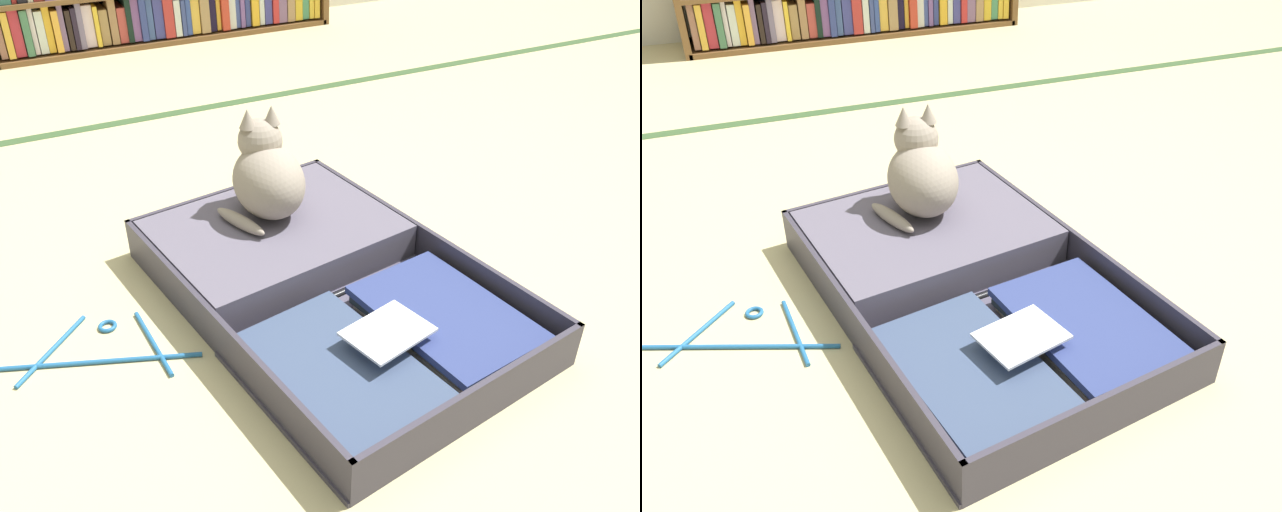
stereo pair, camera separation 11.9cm
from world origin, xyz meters
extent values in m
plane|color=#C3B685|center=(0.00, 0.00, 0.00)|extent=(10.00, 10.00, 0.00)
cube|color=#35522D|center=(0.00, 1.29, 0.00)|extent=(4.80, 0.05, 0.00)
cube|color=brown|center=(0.23, 2.24, 0.01)|extent=(1.58, 0.29, 0.02)
cube|color=gold|center=(-0.49, 2.23, 0.13)|extent=(0.03, 0.24, 0.19)
cube|color=#B52C3A|center=(-0.45, 2.24, 0.13)|extent=(0.04, 0.24, 0.20)
cube|color=#417553|center=(-0.41, 2.23, 0.13)|extent=(0.03, 0.24, 0.19)
cube|color=silver|center=(-0.38, 2.24, 0.14)|extent=(0.02, 0.24, 0.20)
cube|color=silver|center=(-0.35, 2.24, 0.12)|extent=(0.03, 0.24, 0.18)
cube|color=gold|center=(-0.32, 2.24, 0.13)|extent=(0.03, 0.24, 0.20)
cube|color=gold|center=(-0.28, 2.23, 0.12)|extent=(0.03, 0.24, 0.18)
cube|color=slate|center=(-0.26, 2.24, 0.13)|extent=(0.02, 0.24, 0.20)
cube|color=black|center=(-0.23, 2.23, 0.12)|extent=(0.02, 0.24, 0.17)
cube|color=#231A2A|center=(-0.21, 2.23, 0.12)|extent=(0.02, 0.24, 0.18)
cube|color=slate|center=(-0.18, 2.23, 0.13)|extent=(0.02, 0.24, 0.20)
cube|color=silver|center=(-0.15, 2.25, 0.12)|extent=(0.04, 0.24, 0.18)
cube|color=yellow|center=(-0.11, 2.23, 0.12)|extent=(0.02, 0.24, 0.18)
cube|color=#A07D4A|center=(-0.08, 2.24, 0.11)|extent=(0.04, 0.24, 0.16)
cube|color=#9B724A|center=(-0.04, 2.24, 0.14)|extent=(0.03, 0.24, 0.20)
cube|color=#B3413A|center=(0.00, 2.24, 0.11)|extent=(0.04, 0.24, 0.15)
cube|color=black|center=(0.03, 2.24, 0.13)|extent=(0.02, 0.24, 0.20)
cube|color=#7B4D8E|center=(0.06, 2.24, 0.14)|extent=(0.03, 0.24, 0.20)
cube|color=navy|center=(0.09, 2.23, 0.13)|extent=(0.03, 0.24, 0.19)
cube|color=#38518D|center=(0.13, 2.24, 0.12)|extent=(0.03, 0.24, 0.18)
cube|color=#363B88|center=(0.17, 2.24, 0.13)|extent=(0.04, 0.24, 0.19)
cube|color=#B6322F|center=(0.21, 2.23, 0.13)|extent=(0.04, 0.24, 0.19)
cube|color=silver|center=(0.25, 2.23, 0.12)|extent=(0.03, 0.24, 0.16)
cube|color=#374687|center=(0.28, 2.23, 0.11)|extent=(0.02, 0.24, 0.16)
cube|color=#334A95|center=(0.31, 2.23, 0.12)|extent=(0.02, 0.24, 0.18)
cube|color=gold|center=(0.34, 2.24, 0.12)|extent=(0.04, 0.24, 0.17)
cube|color=#A48152|center=(0.39, 2.23, 0.12)|extent=(0.04, 0.24, 0.16)
cube|color=black|center=(0.43, 2.24, 0.11)|extent=(0.03, 0.24, 0.16)
cube|color=gold|center=(0.46, 2.25, 0.13)|extent=(0.02, 0.24, 0.20)
cube|color=red|center=(0.49, 2.23, 0.13)|extent=(0.04, 0.24, 0.19)
cube|color=silver|center=(0.53, 2.24, 0.12)|extent=(0.03, 0.24, 0.17)
cube|color=#3D4D97|center=(0.56, 2.25, 0.13)|extent=(0.02, 0.24, 0.20)
cube|color=#6F4F94|center=(0.58, 2.24, 0.12)|extent=(0.02, 0.24, 0.16)
cube|color=navy|center=(0.61, 2.24, 0.13)|extent=(0.02, 0.24, 0.20)
cube|color=gold|center=(0.64, 2.23, 0.11)|extent=(0.04, 0.24, 0.16)
cube|color=silver|center=(0.68, 2.24, 0.11)|extent=(0.03, 0.24, 0.16)
cube|color=#3D3E8D|center=(0.71, 2.24, 0.12)|extent=(0.04, 0.24, 0.18)
cube|color=#363240|center=(0.00, -0.20, 0.01)|extent=(0.65, 0.54, 0.01)
cube|color=#363240|center=(0.04, -0.42, 0.05)|extent=(0.58, 0.10, 0.11)
cube|color=#363240|center=(-0.28, -0.25, 0.05)|extent=(0.08, 0.45, 0.11)
cube|color=#363240|center=(0.29, -0.16, 0.05)|extent=(0.08, 0.45, 0.11)
cube|color=#4E495C|center=(0.00, -0.20, 0.02)|extent=(0.62, 0.51, 0.01)
cube|color=#363240|center=(-0.07, 0.25, 0.01)|extent=(0.65, 0.54, 0.01)
cube|color=#363240|center=(-0.10, 0.46, 0.05)|extent=(0.58, 0.10, 0.11)
cube|color=#363240|center=(-0.35, 0.20, 0.05)|extent=(0.08, 0.45, 0.11)
cube|color=#363240|center=(0.21, 0.29, 0.05)|extent=(0.08, 0.45, 0.11)
cube|color=#4E495C|center=(-0.07, 0.25, 0.02)|extent=(0.62, 0.51, 0.01)
cylinder|color=black|center=(-0.03, 0.02, 0.02)|extent=(0.56, 0.11, 0.02)
cube|color=#906E9A|center=(-0.13, -0.23, 0.03)|extent=(0.32, 0.43, 0.01)
cube|color=#354B6D|center=(-0.12, -0.22, 0.04)|extent=(0.30, 0.39, 0.01)
cube|color=#374666|center=(-0.13, -0.22, 0.05)|extent=(0.31, 0.43, 0.02)
cube|color=tan|center=(0.15, -0.19, 0.03)|extent=(0.29, 0.37, 0.02)
cube|color=#252C2F|center=(0.14, -0.18, 0.05)|extent=(0.31, 0.38, 0.02)
cube|color=navy|center=(0.14, -0.19, 0.06)|extent=(0.30, 0.41, 0.02)
cube|color=white|center=(-0.02, -0.22, 0.10)|extent=(0.19, 0.16, 0.01)
cube|color=#595365|center=(-0.07, 0.25, 0.06)|extent=(0.61, 0.51, 0.09)
torus|color=white|center=(-0.12, 0.22, 0.10)|extent=(0.09, 0.09, 0.01)
cylinder|color=black|center=(-0.26, 0.43, 0.05)|extent=(0.02, 0.02, 0.10)
cylinder|color=black|center=(0.06, 0.48, 0.05)|extent=(0.02, 0.02, 0.10)
cube|color=red|center=(-0.03, -0.42, 0.04)|extent=(0.03, 0.01, 0.02)
cube|color=green|center=(0.06, -0.41, 0.07)|extent=(0.04, 0.01, 0.02)
cube|color=#EC3C2E|center=(-0.04, -0.43, 0.07)|extent=(0.03, 0.01, 0.02)
cube|color=white|center=(0.00, -0.42, 0.08)|extent=(0.04, 0.01, 0.02)
ellipsoid|color=gray|center=(-0.06, 0.30, 0.19)|extent=(0.18, 0.23, 0.17)
ellipsoid|color=gray|center=(-0.05, 0.36, 0.15)|extent=(0.12, 0.09, 0.10)
sphere|color=gray|center=(-0.05, 0.35, 0.28)|extent=(0.11, 0.11, 0.11)
cone|color=gray|center=(-0.02, 0.34, 0.35)|extent=(0.04, 0.04, 0.05)
cone|color=gray|center=(-0.08, 0.34, 0.35)|extent=(0.04, 0.04, 0.05)
sphere|color=gold|center=(-0.03, 0.39, 0.29)|extent=(0.02, 0.02, 0.02)
sphere|color=gold|center=(-0.07, 0.39, 0.29)|extent=(0.02, 0.02, 0.02)
ellipsoid|color=gray|center=(-0.15, 0.26, 0.12)|extent=(0.09, 0.17, 0.03)
cylinder|color=#216097|center=(-0.54, 0.06, 0.00)|extent=(0.40, 0.15, 0.01)
cylinder|color=#216097|center=(-0.63, 0.14, 0.01)|extent=(0.17, 0.17, 0.01)
cylinder|color=#216097|center=(-0.43, 0.07, 0.01)|extent=(0.03, 0.23, 0.01)
torus|color=#216097|center=(-0.50, 0.17, 0.01)|extent=(0.05, 0.05, 0.01)
camera|label=1|loc=(-0.60, -1.07, 0.97)|focal=38.13mm
camera|label=2|loc=(-0.49, -1.12, 0.97)|focal=38.13mm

